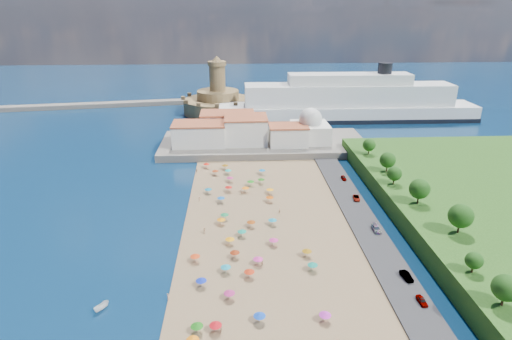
{
  "coord_description": "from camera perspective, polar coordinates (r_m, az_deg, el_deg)",
  "views": [
    {
      "loc": [
        -2.99,
        -107.38,
        60.1
      ],
      "look_at": [
        4.0,
        25.0,
        8.0
      ],
      "focal_mm": 30.0,
      "sensor_mm": 36.0,
      "label": 1
    }
  ],
  "objects": [
    {
      "name": "hillside_trees",
      "position": [
        125.02,
        22.03,
        -3.78
      ],
      "size": [
        10.87,
        110.86,
        7.82
      ],
      "color": "#382314",
      "rests_on": "hillside"
    },
    {
      "name": "parked_cars",
      "position": [
        125.86,
        15.53,
        -7.23
      ],
      "size": [
        2.68,
        71.76,
        1.41
      ],
      "color": "gray",
      "rests_on": "promenade"
    },
    {
      "name": "beachgoers",
      "position": [
        113.1,
        -4.06,
        -10.05
      ],
      "size": [
        33.93,
        100.83,
        1.86
      ],
      "color": "tan",
      "rests_on": "beach"
    },
    {
      "name": "terrace",
      "position": [
        190.11,
        1.05,
        3.5
      ],
      "size": [
        90.0,
        36.0,
        3.0
      ],
      "primitive_type": "cube",
      "color": "#59544C",
      "rests_on": "ground"
    },
    {
      "name": "beach_parasols",
      "position": [
        111.62,
        -1.74,
        -9.83
      ],
      "size": [
        31.53,
        117.37,
        2.2
      ],
      "color": "gray",
      "rests_on": "beach"
    },
    {
      "name": "jetty",
      "position": [
        223.47,
        -5.26,
        6.08
      ],
      "size": [
        18.0,
        70.0,
        2.4
      ],
      "primitive_type": "cube",
      "color": "#59544C",
      "rests_on": "ground"
    },
    {
      "name": "waterfront_buildings",
      "position": [
        188.41,
        -2.93,
        5.33
      ],
      "size": [
        57.0,
        29.0,
        11.0
      ],
      "color": "silver",
      "rests_on": "terrace"
    },
    {
      "name": "ground",
      "position": [
        123.09,
        -1.26,
        -7.78
      ],
      "size": [
        700.0,
        700.0,
        0.0
      ],
      "primitive_type": "plane",
      "color": "#071938",
      "rests_on": "ground"
    },
    {
      "name": "breakwater",
      "position": [
        287.59,
        -25.03,
        7.66
      ],
      "size": [
        199.03,
        34.77,
        2.6
      ],
      "primitive_type": "cube",
      "rotation": [
        0.0,
        0.0,
        0.14
      ],
      "color": "#59544C",
      "rests_on": "ground"
    },
    {
      "name": "fortress",
      "position": [
        251.29,
        -5.07,
        9.1
      ],
      "size": [
        40.0,
        40.0,
        32.4
      ],
      "color": "olive",
      "rests_on": "ground"
    },
    {
      "name": "cruise_ship",
      "position": [
        239.44,
        12.14,
        8.67
      ],
      "size": [
        140.04,
        21.67,
        30.56
      ],
      "color": "black",
      "rests_on": "ground"
    },
    {
      "name": "domed_building",
      "position": [
        188.47,
        7.21,
        5.54
      ],
      "size": [
        16.0,
        16.0,
        15.0
      ],
      "color": "silver",
      "rests_on": "terrace"
    }
  ]
}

